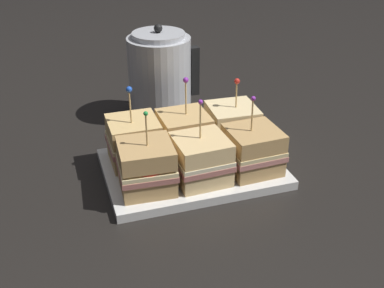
% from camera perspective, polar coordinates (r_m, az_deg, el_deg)
% --- Properties ---
extents(ground_plane, '(6.00, 6.00, 0.00)m').
position_cam_1_polar(ground_plane, '(0.98, 0.00, -3.37)').
color(ground_plane, black).
extents(serving_platter, '(0.35, 0.24, 0.02)m').
position_cam_1_polar(serving_platter, '(0.98, 0.00, -2.92)').
color(serving_platter, silver).
rests_on(serving_platter, ground_plane).
extents(sandwich_front_left, '(0.11, 0.11, 0.16)m').
position_cam_1_polar(sandwich_front_left, '(0.88, -5.44, -2.71)').
color(sandwich_front_left, tan).
rests_on(sandwich_front_left, serving_platter).
extents(sandwich_front_center, '(0.11, 0.11, 0.16)m').
position_cam_1_polar(sandwich_front_center, '(0.90, 1.17, -1.79)').
color(sandwich_front_center, '#DBB77A').
rests_on(sandwich_front_center, serving_platter).
extents(sandwich_front_right, '(0.11, 0.11, 0.16)m').
position_cam_1_polar(sandwich_front_right, '(0.94, 7.22, -0.71)').
color(sandwich_front_right, tan).
rests_on(sandwich_front_right, serving_platter).
extents(sandwich_back_left, '(0.10, 0.10, 0.17)m').
position_cam_1_polar(sandwich_back_left, '(0.97, -6.91, 0.36)').
color(sandwich_back_left, tan).
rests_on(sandwich_back_left, serving_platter).
extents(sandwich_back_center, '(0.10, 0.10, 0.17)m').
position_cam_1_polar(sandwich_back_center, '(0.99, -0.93, 1.25)').
color(sandwich_back_center, tan).
rests_on(sandwich_back_center, serving_platter).
extents(sandwich_back_right, '(0.11, 0.11, 0.15)m').
position_cam_1_polar(sandwich_back_right, '(1.02, 4.76, 2.09)').
color(sandwich_back_right, beige).
rests_on(sandwich_back_right, serving_platter).
extents(kettle_steel, '(0.17, 0.15, 0.23)m').
position_cam_1_polar(kettle_steel, '(1.17, -3.79, 7.96)').
color(kettle_steel, '#B7BABF').
rests_on(kettle_steel, ground_plane).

